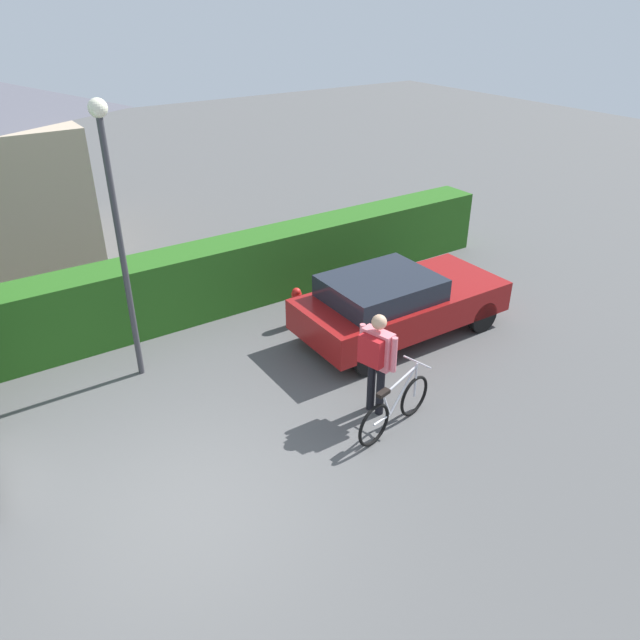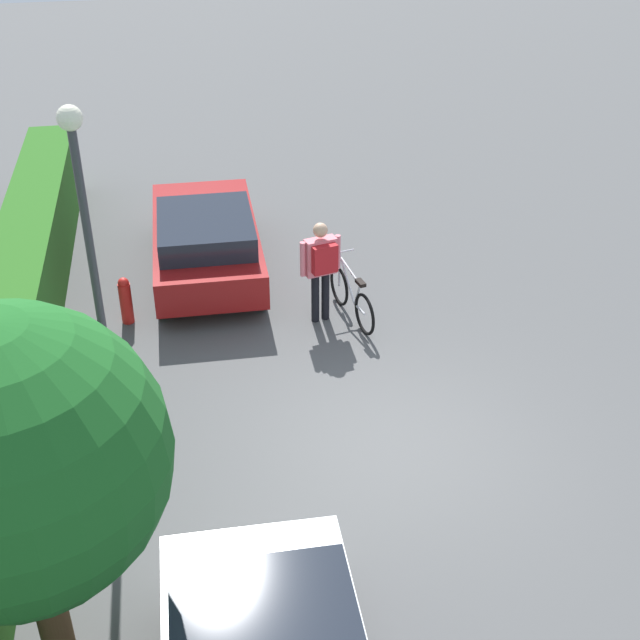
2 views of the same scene
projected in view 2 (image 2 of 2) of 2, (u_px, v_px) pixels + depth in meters
ground_plane at (390, 446)px, 11.29m from camera, size 60.00×60.00×0.00m
parked_car_far at (206, 239)px, 14.95m from camera, size 4.09×1.83×1.31m
bicycle at (352, 297)px, 13.87m from camera, size 1.65×0.57×0.98m
person_rider at (321, 263)px, 13.44m from camera, size 0.44×0.67×1.73m
street_lamp at (90, 248)px, 9.74m from camera, size 0.28×0.28×4.59m
tree_kerbside at (14, 460)px, 6.89m from camera, size 2.57×2.57×4.08m
fire_hydrant at (126, 300)px, 13.74m from camera, size 0.20×0.20×0.81m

